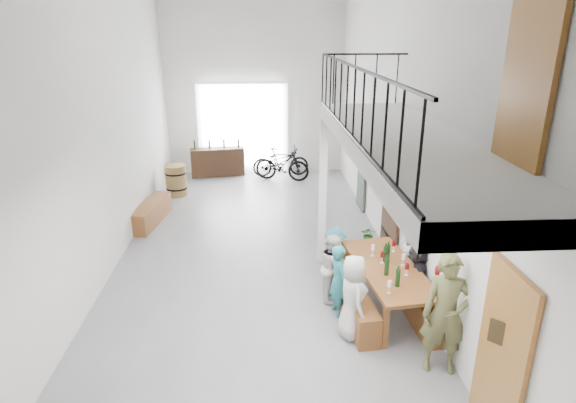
{
  "coord_description": "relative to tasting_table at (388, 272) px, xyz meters",
  "views": [
    {
      "loc": [
        0.13,
        -9.08,
        4.42
      ],
      "look_at": [
        0.64,
        -0.5,
        1.3
      ],
      "focal_mm": 30.0,
      "sensor_mm": 36.0,
      "label": 1
    }
  ],
  "objects": [
    {
      "name": "bench_wall",
      "position": [
        0.42,
        -0.05,
        -0.46
      ],
      "size": [
        0.37,
        2.15,
        0.49
      ],
      "primitive_type": "cube",
      "rotation": [
        0.0,
        0.0,
        0.04
      ],
      "color": "brown",
      "rests_on": "ground"
    },
    {
      "name": "guest_right_b",
      "position": [
        0.5,
        0.04,
        -0.09
      ],
      "size": [
        0.6,
        1.19,
        1.23
      ],
      "primitive_type": "imported",
      "rotation": [
        0.0,
        0.0,
        -1.79
      ],
      "color": "black",
      "rests_on": "ground"
    },
    {
      "name": "host_standing",
      "position": [
        0.38,
        -1.49,
        0.16
      ],
      "size": [
        0.7,
        0.54,
        1.73
      ],
      "primitive_type": "imported",
      "rotation": [
        0.0,
        0.0,
        -0.21
      ],
      "color": "brown",
      "rests_on": "ground"
    },
    {
      "name": "guest_left_a",
      "position": [
        -0.7,
        -0.66,
        -0.04
      ],
      "size": [
        0.5,
        0.69,
        1.33
      ],
      "primitive_type": "imported",
      "rotation": [
        0.0,
        0.0,
        1.69
      ],
      "color": "beige",
      "rests_on": "ground"
    },
    {
      "name": "tasting_table",
      "position": [
        0.0,
        0.0,
        0.0
      ],
      "size": [
        1.17,
        2.33,
        0.79
      ],
      "rotation": [
        0.0,
        0.0,
        0.12
      ],
      "color": "brown",
      "rests_on": "ground"
    },
    {
      "name": "bench_inner",
      "position": [
        -0.59,
        0.0,
        -0.46
      ],
      "size": [
        0.53,
        2.18,
        0.5
      ],
      "primitive_type": "cube",
      "rotation": [
        0.0,
        0.0,
        0.09
      ],
      "color": "brown",
      "rests_on": "ground"
    },
    {
      "name": "oak_barrel",
      "position": [
        -4.36,
        6.07,
        -0.28
      ],
      "size": [
        0.58,
        0.58,
        0.86
      ],
      "color": "olive",
      "rests_on": "ground"
    },
    {
      "name": "bicycle_far",
      "position": [
        -1.37,
        7.27,
        -0.21
      ],
      "size": [
        1.73,
        0.92,
        1.0
      ],
      "primitive_type": "imported",
      "rotation": [
        0.0,
        0.0,
        1.29
      ],
      "color": "black",
      "rests_on": "ground"
    },
    {
      "name": "guest_left_d",
      "position": [
        -0.71,
        0.99,
        -0.18
      ],
      "size": [
        0.51,
        0.74,
        1.05
      ],
      "primitive_type": "imported",
      "rotation": [
        0.0,
        0.0,
        1.38
      ],
      "color": "#226C72",
      "rests_on": "ground"
    },
    {
      "name": "guest_left_b",
      "position": [
        -0.81,
        -0.05,
        -0.1
      ],
      "size": [
        0.39,
        0.5,
        1.22
      ],
      "primitive_type": "imported",
      "rotation": [
        0.0,
        0.0,
        1.81
      ],
      "color": "#226C72",
      "rests_on": "ground"
    },
    {
      "name": "guest_right_c",
      "position": [
        0.61,
        0.71,
        -0.12
      ],
      "size": [
        0.5,
        0.65,
        1.17
      ],
      "primitive_type": "imported",
      "rotation": [
        0.0,
        0.0,
        -1.81
      ],
      "color": "beige",
      "rests_on": "ground"
    },
    {
      "name": "counter_bottles",
      "position": [
        -3.36,
        7.92,
        0.3
      ],
      "size": [
        1.4,
        0.24,
        0.28
      ],
      "color": "black",
      "rests_on": "serving_counter"
    },
    {
      "name": "tableware",
      "position": [
        0.01,
        -0.03,
        0.22
      ],
      "size": [
        0.52,
        1.43,
        0.35
      ],
      "color": "black",
      "rests_on": "tasting_table"
    },
    {
      "name": "guest_right_a",
      "position": [
        0.64,
        -0.55,
        -0.16
      ],
      "size": [
        0.43,
        0.69,
        1.09
      ],
      "primitive_type": "imported",
      "rotation": [
        0.0,
        0.0,
        -1.85
      ],
      "color": "#A81C21",
      "rests_on": "ground"
    },
    {
      "name": "bicycle_near",
      "position": [
        -1.39,
        7.75,
        -0.25
      ],
      "size": [
        1.8,
        0.77,
        0.92
      ],
      "primitive_type": "imported",
      "rotation": [
        0.0,
        0.0,
        1.66
      ],
      "color": "black",
      "rests_on": "ground"
    },
    {
      "name": "gateway_portal",
      "position": [
        -2.55,
        8.22,
        0.69
      ],
      "size": [
        2.8,
        0.08,
        2.8
      ],
      "primitive_type": "cube",
      "color": "white",
      "rests_on": "ground"
    },
    {
      "name": "guest_left_c",
      "position": [
        -0.82,
        0.41,
        -0.11
      ],
      "size": [
        0.54,
        0.65,
        1.19
      ],
      "primitive_type": "imported",
      "rotation": [
        0.0,
        0.0,
        1.41
      ],
      "color": "beige",
      "rests_on": "ground"
    },
    {
      "name": "potted_plant",
      "position": [
        0.3,
        2.63,
        -0.52
      ],
      "size": [
        0.4,
        0.37,
        0.37
      ],
      "primitive_type": "imported",
      "rotation": [
        0.0,
        0.0,
        -0.29
      ],
      "color": "#18511A",
      "rests_on": "ground"
    },
    {
      "name": "balcony",
      "position": [
        -0.17,
        -0.85,
        2.26
      ],
      "size": [
        1.52,
        5.62,
        4.0
      ],
      "color": "silver",
      "rests_on": "ground"
    },
    {
      "name": "side_bench",
      "position": [
        -4.65,
        4.07,
        -0.46
      ],
      "size": [
        0.67,
        1.8,
        0.5
      ],
      "primitive_type": "cube",
      "rotation": [
        0.0,
        0.0,
        -0.16
      ],
      "color": "brown",
      "rests_on": "ground"
    },
    {
      "name": "right_wall_decor",
      "position": [
        0.55,
        0.41,
        1.04
      ],
      "size": [
        0.07,
        8.28,
        5.07
      ],
      "color": "#915D27",
      "rests_on": "ground"
    },
    {
      "name": "room_walls",
      "position": [
        -2.15,
        2.28,
        2.85
      ],
      "size": [
        12.0,
        12.0,
        12.0
      ],
      "color": "white",
      "rests_on": "ground"
    },
    {
      "name": "floor",
      "position": [
        -2.15,
        2.28,
        -0.71
      ],
      "size": [
        12.0,
        12.0,
        0.0
      ],
      "primitive_type": "plane",
      "color": "slate",
      "rests_on": "ground"
    },
    {
      "name": "serving_counter",
      "position": [
        -3.37,
        7.93,
        -0.27
      ],
      "size": [
        1.7,
        0.71,
        0.87
      ],
      "primitive_type": "cube",
      "rotation": [
        0.0,
        0.0,
        0.16
      ],
      "color": "#361E10",
      "rests_on": "ground"
    }
  ]
}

